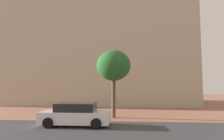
# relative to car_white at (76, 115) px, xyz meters

# --- Properties ---
(ground_plane) EXTENTS (120.00, 120.00, 0.00)m
(ground_plane) POSITION_rel_car_white_xyz_m (2.14, -0.91, -0.70)
(ground_plane) COLOR #93604C
(street_asphalt_strip) EXTENTS (120.00, 6.43, 0.00)m
(street_asphalt_strip) POSITION_rel_car_white_xyz_m (2.14, -1.41, -0.69)
(street_asphalt_strip) COLOR #38383D
(street_asphalt_strip) RESTS_ON ground_plane
(landmark_building) EXTENTS (27.76, 14.59, 36.53)m
(landmark_building) POSITION_rel_car_white_xyz_m (-1.57, 18.73, 8.68)
(landmark_building) COLOR #B2A893
(landmark_building) RESTS_ON ground_plane
(car_white) EXTENTS (4.44, 2.06, 1.45)m
(car_white) POSITION_rel_car_white_xyz_m (0.00, 0.00, 0.00)
(car_white) COLOR silver
(car_white) RESTS_ON ground_plane
(tree_curb_far) EXTENTS (2.83, 2.83, 5.54)m
(tree_curb_far) POSITION_rel_car_white_xyz_m (2.21, 3.56, 3.53)
(tree_curb_far) COLOR brown
(tree_curb_far) RESTS_ON ground_plane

